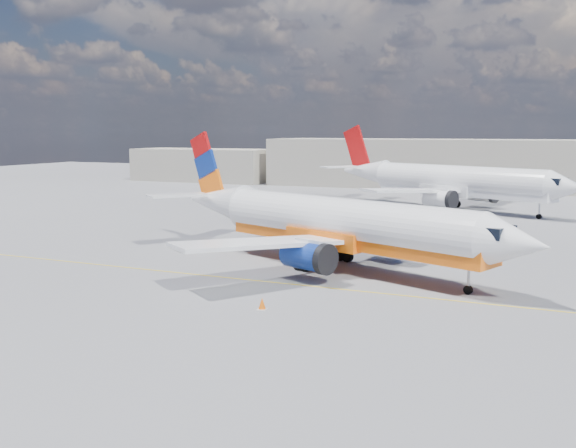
% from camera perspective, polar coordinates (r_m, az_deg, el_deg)
% --- Properties ---
extents(ground, '(240.00, 240.00, 0.00)m').
position_cam_1_polar(ground, '(38.28, -4.36, -6.05)').
color(ground, slate).
rests_on(ground, ground).
extents(taxi_line, '(70.00, 0.15, 0.01)m').
position_cam_1_polar(taxi_line, '(40.88, -2.42, -5.09)').
color(taxi_line, yellow).
rests_on(taxi_line, ground).
extents(terminal_main, '(70.00, 14.00, 8.00)m').
position_cam_1_polar(terminal_main, '(108.68, 16.73, 5.10)').
color(terminal_main, '#AFA797').
rests_on(terminal_main, ground).
extents(terminal_annex, '(26.00, 10.00, 6.00)m').
position_cam_1_polar(terminal_annex, '(122.08, -7.57, 5.23)').
color(terminal_annex, '#AFA797').
rests_on(terminal_annex, ground).
extents(main_jet, '(30.92, 23.37, 9.46)m').
position_cam_1_polar(main_jet, '(44.26, 4.10, 0.08)').
color(main_jet, white).
rests_on(main_jet, ground).
extents(second_jet, '(33.04, 24.85, 10.21)m').
position_cam_1_polar(second_jet, '(79.34, 14.28, 3.69)').
color(second_jet, white).
rests_on(second_jet, ground).
extents(traffic_cone, '(0.46, 0.46, 0.64)m').
position_cam_1_polar(traffic_cone, '(34.49, -2.32, -7.10)').
color(traffic_cone, white).
rests_on(traffic_cone, ground).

